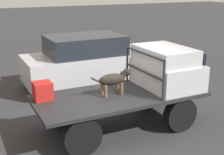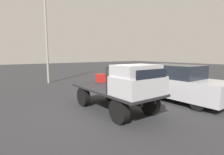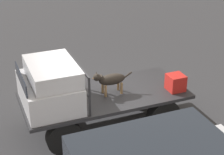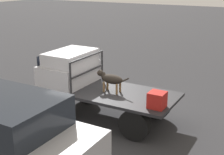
{
  "view_description": "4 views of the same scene",
  "coord_description": "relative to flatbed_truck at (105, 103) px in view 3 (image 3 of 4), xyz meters",
  "views": [
    {
      "loc": [
        -3.22,
        -6.13,
        3.4
      ],
      "look_at": [
        -0.18,
        0.03,
        1.31
      ],
      "focal_mm": 50.0,
      "sensor_mm": 36.0,
      "label": 1
    },
    {
      "loc": [
        5.5,
        -4.18,
        2.24
      ],
      "look_at": [
        -0.18,
        0.03,
        1.31
      ],
      "focal_mm": 28.0,
      "sensor_mm": 36.0,
      "label": 2
    },
    {
      "loc": [
        2.84,
        7.5,
        5.21
      ],
      "look_at": [
        -0.18,
        0.03,
        1.31
      ],
      "focal_mm": 60.0,
      "sensor_mm": 36.0,
      "label": 3
    },
    {
      "loc": [
        -4.27,
        7.23,
        3.96
      ],
      "look_at": [
        -0.18,
        0.03,
        1.31
      ],
      "focal_mm": 50.0,
      "sensor_mm": 36.0,
      "label": 4
    }
  ],
  "objects": [
    {
      "name": "truck_headboard",
      "position": [
        0.66,
        0.0,
        0.87
      ],
      "size": [
        0.04,
        1.68,
        0.93
      ],
      "color": "#232326",
      "rests_on": "flatbed_truck"
    },
    {
      "name": "dog",
      "position": [
        -0.12,
        0.03,
        0.64
      ],
      "size": [
        1.04,
        0.27,
        0.63
      ],
      "rotation": [
        0.0,
        0.0,
        -0.02
      ],
      "color": "brown",
      "rests_on": "flatbed_truck"
    },
    {
      "name": "flatbed_truck",
      "position": [
        0.0,
        0.0,
        0.0
      ],
      "size": [
        4.01,
        1.8,
        0.88
      ],
      "color": "black",
      "rests_on": "ground"
    },
    {
      "name": "ground_plane",
      "position": [
        0.0,
        0.0,
        -0.62
      ],
      "size": [
        80.0,
        80.0,
        0.0
      ],
      "primitive_type": "plane",
      "color": "#2D2D30"
    },
    {
      "name": "cargo_crate",
      "position": [
        -1.7,
        0.45,
        0.46
      ],
      "size": [
        0.4,
        0.4,
        0.4
      ],
      "color": "#AD1E19",
      "rests_on": "flatbed_truck"
    },
    {
      "name": "truck_cab",
      "position": [
        1.32,
        0.0,
        0.74
      ],
      "size": [
        1.23,
        1.68,
        1.01
      ],
      "color": "#B7B7BC",
      "rests_on": "flatbed_truck"
    }
  ]
}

